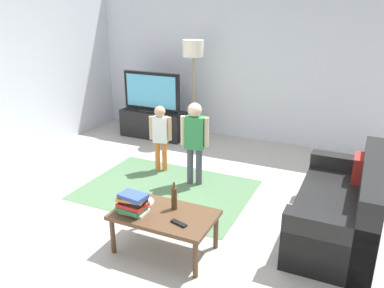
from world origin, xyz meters
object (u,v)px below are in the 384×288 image
(tv_remote, at_px, (179,223))
(tv_stand, at_px, (153,124))
(bottle, at_px, (174,198))
(plate, at_px, (143,202))
(couch, at_px, (344,210))
(coffee_table, at_px, (164,218))
(book_stack, at_px, (133,203))
(floor_lamp, at_px, (193,54))
(child_center, at_px, (195,136))
(child_near_tv, at_px, (160,132))
(tv, at_px, (152,92))

(tv_remote, bearing_deg, tv_stand, 139.86)
(bottle, height_order, plate, bottle)
(couch, distance_m, tv_remote, 1.82)
(coffee_table, height_order, book_stack, book_stack)
(floor_lamp, distance_m, coffee_table, 3.59)
(floor_lamp, distance_m, tv_remote, 3.76)
(couch, xyz_separation_m, plate, (-1.89, -0.97, 0.14))
(bottle, bearing_deg, child_center, 106.55)
(tv_stand, relative_size, child_near_tv, 1.21)
(tv, bearing_deg, coffee_table, -57.84)
(child_center, xyz_separation_m, coffee_table, (0.37, -1.53, -0.32))
(plate, bearing_deg, couch, 27.05)
(floor_lamp, height_order, coffee_table, floor_lamp)
(tv_stand, bearing_deg, floor_lamp, 11.56)
(child_near_tv, xyz_separation_m, child_center, (0.64, -0.21, 0.10))
(tv, relative_size, couch, 0.61)
(tv_remote, distance_m, plate, 0.56)
(tv_remote, bearing_deg, bottle, 141.33)
(child_center, bearing_deg, tv, 135.68)
(floor_lamp, relative_size, tv_remote, 10.47)
(floor_lamp, height_order, child_near_tv, floor_lamp)
(floor_lamp, xyz_separation_m, bottle, (1.21, -3.07, -1.00))
(child_center, relative_size, book_stack, 3.66)
(tv_stand, distance_m, book_stack, 3.56)
(floor_lamp, height_order, plate, floor_lamp)
(couch, bearing_deg, tv, 150.73)
(child_center, height_order, book_stack, child_center)
(floor_lamp, height_order, book_stack, floor_lamp)
(child_near_tv, bearing_deg, coffee_table, -59.86)
(couch, height_order, coffee_table, couch)
(couch, xyz_separation_m, floor_lamp, (-2.75, 2.13, 1.25))
(child_near_tv, bearing_deg, book_stack, -68.58)
(child_near_tv, bearing_deg, plate, -66.58)
(coffee_table, relative_size, tv_remote, 5.88)
(child_center, height_order, plate, child_center)
(couch, distance_m, child_near_tv, 2.70)
(bottle, distance_m, plate, 0.37)
(bottle, distance_m, tv_remote, 0.31)
(tv_stand, height_order, child_center, child_center)
(tv_stand, relative_size, child_center, 1.05)
(bottle, xyz_separation_m, plate, (-0.35, -0.02, -0.11))
(tv_stand, distance_m, bottle, 3.53)
(tv_stand, bearing_deg, plate, -61.46)
(tv, distance_m, coffee_table, 3.60)
(book_stack, bearing_deg, plate, 94.82)
(child_center, relative_size, coffee_table, 1.15)
(floor_lamp, relative_size, plate, 8.09)
(tv_remote, xyz_separation_m, plate, (-0.52, 0.22, -0.00))
(child_near_tv, bearing_deg, tv_remote, -56.52)
(tv, relative_size, child_near_tv, 1.11)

